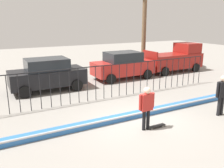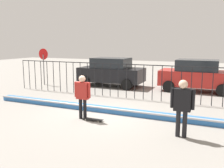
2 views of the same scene
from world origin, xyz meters
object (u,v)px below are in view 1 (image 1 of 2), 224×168
(skateboarder, at_px, (147,105))
(parked_car_black, at_px, (47,74))
(camera_operator, at_px, (222,92))
(parked_car_red, at_px, (123,65))
(skateboard, at_px, (156,126))
(pickup_truck, at_px, (175,59))

(skateboarder, xyz_separation_m, parked_car_black, (-1.98, 7.08, -0.04))
(parked_car_black, bearing_deg, skateboarder, -77.89)
(camera_operator, relative_size, parked_car_black, 0.42)
(parked_car_red, bearing_deg, skateboarder, -111.35)
(skateboarder, height_order, parked_car_black, parked_car_black)
(skateboarder, height_order, camera_operator, camera_operator)
(skateboarder, height_order, skateboard, skateboarder)
(camera_operator, height_order, parked_car_black, parked_car_black)
(camera_operator, xyz_separation_m, parked_car_red, (-0.29, 7.88, -0.10))
(skateboarder, distance_m, pickup_truck, 11.42)
(skateboarder, bearing_deg, camera_operator, 13.96)
(parked_car_black, distance_m, pickup_truck, 10.43)
(skateboarder, bearing_deg, skateboard, 12.05)
(skateboard, relative_size, parked_car_black, 0.19)
(skateboard, relative_size, parked_car_red, 0.19)
(parked_car_black, bearing_deg, pickup_truck, -0.18)
(skateboard, distance_m, parked_car_black, 7.61)
(skateboard, distance_m, parked_car_red, 8.20)
(skateboard, bearing_deg, camera_operator, -15.55)
(camera_operator, xyz_separation_m, parked_car_black, (-5.70, 7.44, -0.10))
(skateboard, xyz_separation_m, camera_operator, (3.26, -0.30, 1.02))
(skateboarder, relative_size, parked_car_red, 0.39)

